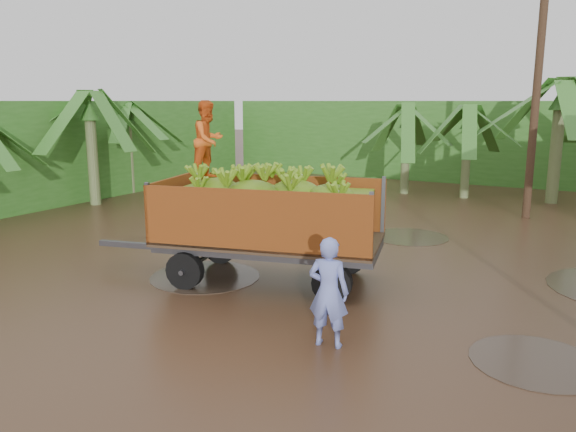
# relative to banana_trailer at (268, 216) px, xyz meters

# --- Properties ---
(ground) EXTENTS (100.00, 100.00, 0.00)m
(ground) POSITION_rel_banana_trailer_xyz_m (2.10, 1.25, -1.34)
(ground) COLOR black
(ground) RESTS_ON ground
(hedge_north) EXTENTS (22.00, 3.00, 3.60)m
(hedge_north) POSITION_rel_banana_trailer_xyz_m (0.10, 17.25, 0.46)
(hedge_north) COLOR #2D661E
(hedge_north) RESTS_ON ground
(hedge_west) EXTENTS (3.00, 18.00, 3.60)m
(hedge_west) POSITION_rel_banana_trailer_xyz_m (-11.90, 5.25, 0.46)
(hedge_west) COLOR #2D661E
(hedge_west) RESTS_ON ground
(banana_trailer) EXTENTS (6.20, 3.08, 3.61)m
(banana_trailer) POSITION_rel_banana_trailer_xyz_m (0.00, 0.00, 0.00)
(banana_trailer) COLOR #A54E17
(banana_trailer) RESTS_ON ground
(man_blue) EXTENTS (0.66, 0.48, 1.67)m
(man_blue) POSITION_rel_banana_trailer_xyz_m (2.36, -2.25, -0.50)
(man_blue) COLOR #7280D0
(man_blue) RESTS_ON ground
(utility_pole) EXTENTS (1.20, 0.24, 8.05)m
(utility_pole) POSITION_rel_banana_trailer_xyz_m (3.89, 9.29, 2.74)
(utility_pole) COLOR #47301E
(utility_pole) RESTS_ON ground
(banana_plants) EXTENTS (25.18, 20.41, 4.47)m
(banana_plants) POSITION_rel_banana_trailer_xyz_m (-2.66, 6.74, 0.58)
(banana_plants) COLOR #2D661E
(banana_plants) RESTS_ON ground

